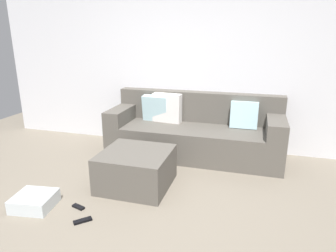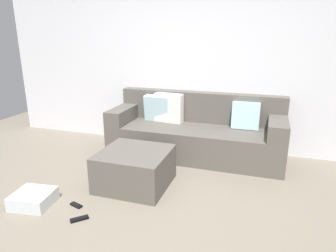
{
  "view_description": "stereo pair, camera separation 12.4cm",
  "coord_description": "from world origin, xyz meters",
  "px_view_note": "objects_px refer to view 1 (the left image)",
  "views": [
    {
      "loc": [
        1.04,
        -2.21,
        1.7
      ],
      "look_at": [
        0.02,
        1.29,
        0.59
      ],
      "focal_mm": 32.3,
      "sensor_mm": 36.0,
      "label": 1
    },
    {
      "loc": [
        1.16,
        -2.17,
        1.7
      ],
      "look_at": [
        0.02,
        1.29,
        0.59
      ],
      "focal_mm": 32.3,
      "sensor_mm": 36.0,
      "label": 2
    }
  ],
  "objects_px": {
    "remote_near_ottoman": "(83,221)",
    "remote_by_storage_bin": "(78,207)",
    "storage_bin": "(34,201)",
    "couch_sectional": "(194,132)",
    "ottoman": "(136,169)"
  },
  "relations": [
    {
      "from": "couch_sectional",
      "to": "storage_bin",
      "type": "height_order",
      "value": "couch_sectional"
    },
    {
      "from": "couch_sectional",
      "to": "remote_by_storage_bin",
      "type": "relative_size",
      "value": 17.31
    },
    {
      "from": "ottoman",
      "to": "remote_near_ottoman",
      "type": "height_order",
      "value": "ottoman"
    },
    {
      "from": "remote_by_storage_bin",
      "to": "remote_near_ottoman",
      "type": "bearing_deg",
      "value": -32.3
    },
    {
      "from": "couch_sectional",
      "to": "storage_bin",
      "type": "distance_m",
      "value": 2.27
    },
    {
      "from": "remote_by_storage_bin",
      "to": "storage_bin",
      "type": "bearing_deg",
      "value": -148.95
    },
    {
      "from": "storage_bin",
      "to": "remote_near_ottoman",
      "type": "bearing_deg",
      "value": -8.24
    },
    {
      "from": "storage_bin",
      "to": "couch_sectional",
      "type": "bearing_deg",
      "value": 55.79
    },
    {
      "from": "remote_near_ottoman",
      "to": "remote_by_storage_bin",
      "type": "relative_size",
      "value": 1.21
    },
    {
      "from": "remote_near_ottoman",
      "to": "remote_by_storage_bin",
      "type": "height_order",
      "value": "same"
    },
    {
      "from": "ottoman",
      "to": "couch_sectional",
      "type": "bearing_deg",
      "value": 68.64
    },
    {
      "from": "ottoman",
      "to": "storage_bin",
      "type": "bearing_deg",
      "value": -138.49
    },
    {
      "from": "remote_near_ottoman",
      "to": "remote_by_storage_bin",
      "type": "bearing_deg",
      "value": 86.07
    },
    {
      "from": "storage_bin",
      "to": "remote_by_storage_bin",
      "type": "xyz_separation_m",
      "value": [
        0.43,
        0.11,
        -0.06
      ]
    },
    {
      "from": "storage_bin",
      "to": "remote_by_storage_bin",
      "type": "distance_m",
      "value": 0.45
    }
  ]
}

